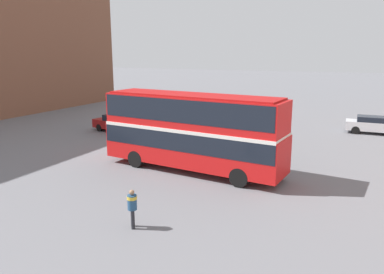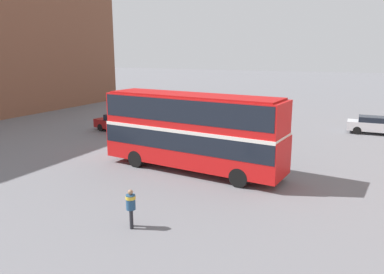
# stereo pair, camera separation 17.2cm
# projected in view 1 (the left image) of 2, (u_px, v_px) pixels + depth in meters

# --- Properties ---
(ground_plane) EXTENTS (240.00, 240.00, 0.00)m
(ground_plane) POSITION_uv_depth(u_px,v_px,m) (176.00, 165.00, 23.35)
(ground_plane) COLOR slate
(double_decker_bus) EXTENTS (11.25, 3.58, 4.57)m
(double_decker_bus) POSITION_uv_depth(u_px,v_px,m) (192.00, 127.00, 21.79)
(double_decker_bus) COLOR red
(double_decker_bus) RESTS_ON ground_plane
(pedestrian_foreground) EXTENTS (0.56, 0.56, 1.61)m
(pedestrian_foreground) POSITION_uv_depth(u_px,v_px,m) (132.00, 205.00, 14.89)
(pedestrian_foreground) COLOR #232328
(pedestrian_foreground) RESTS_ON ground_plane
(parked_car_kerb_near) EXTENTS (4.51, 1.92, 1.50)m
(parked_car_kerb_near) POSITION_uv_depth(u_px,v_px,m) (373.00, 125.00, 32.33)
(parked_car_kerb_near) COLOR silver
(parked_car_kerb_near) RESTS_ON ground_plane
(parked_car_kerb_far) EXTENTS (4.85, 2.56, 1.52)m
(parked_car_kerb_far) POSITION_uv_depth(u_px,v_px,m) (117.00, 123.00, 33.04)
(parked_car_kerb_far) COLOR maroon
(parked_car_kerb_far) RESTS_ON ground_plane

